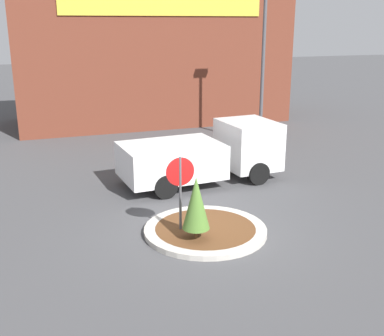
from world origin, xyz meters
name	(u,v)px	position (x,y,z in m)	size (l,w,h in m)	color
ground_plane	(205,233)	(0.00, 0.00, 0.00)	(120.00, 120.00, 0.00)	#474749
traffic_island	(205,230)	(0.00, 0.00, 0.07)	(3.34, 3.34, 0.15)	#BCB7AD
stop_sign	(180,181)	(-0.65, 0.16, 1.51)	(0.77, 0.07, 2.17)	#4C4C51
island_shrub	(196,203)	(-0.47, -0.55, 1.12)	(0.70, 0.70, 1.67)	brown
utility_truck	(205,154)	(1.56, 4.15, 1.03)	(5.80, 2.72, 2.05)	white
storefront_building	(151,58)	(2.69, 15.91, 3.54)	(14.82, 6.07, 7.06)	brown
light_pole	(263,56)	(6.12, 8.78, 4.01)	(0.70, 0.30, 6.90)	#4C4C51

